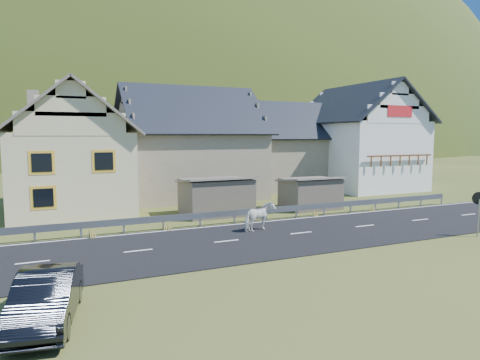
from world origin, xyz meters
name	(u,v)px	position (x,y,z in m)	size (l,w,h in m)	color
ground	(301,234)	(0.00, 0.00, 0.00)	(160.00, 160.00, 0.00)	#364419
road	(301,233)	(0.00, 0.00, 0.02)	(60.00, 7.00, 0.04)	black
lane_markings	(301,233)	(0.00, 0.00, 0.04)	(60.00, 6.60, 0.01)	silver
guardrail	(266,211)	(0.00, 3.68, 0.56)	(28.10, 0.09, 0.75)	#93969B
shed_left	(216,197)	(-2.00, 6.50, 1.10)	(4.30, 3.30, 2.40)	#726454
shed_right	(310,194)	(4.50, 6.00, 1.00)	(3.80, 2.90, 2.20)	#726454
house_cream	(69,143)	(-10.00, 12.00, 4.36)	(7.80, 9.80, 8.30)	beige
house_stone_a	(189,138)	(-1.00, 15.00, 4.63)	(10.80, 9.80, 8.90)	gray
house_stone_b	(286,142)	(9.00, 17.00, 4.24)	(9.80, 8.80, 8.10)	gray
house_white	(358,133)	(15.00, 14.00, 5.06)	(8.80, 10.80, 9.70)	white
mountain	(90,192)	(5.00, 180.00, -20.00)	(440.00, 280.00, 260.00)	#263913
horse	(259,217)	(-1.64, 1.33, 0.76)	(1.71, 0.78, 1.44)	white
car	(46,298)	(-11.49, -5.88, 0.67)	(1.42, 4.07, 1.34)	black
traffic_mirror	(478,204)	(7.40, -3.96, 1.59)	(0.58, 0.25, 2.17)	#93969B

